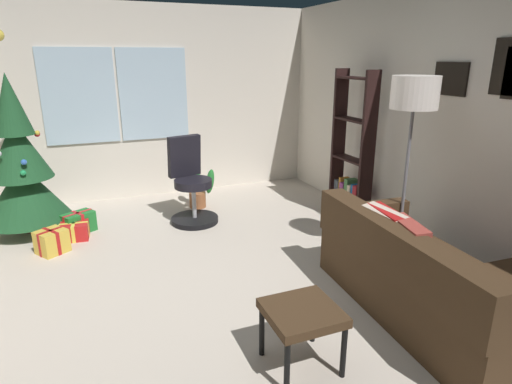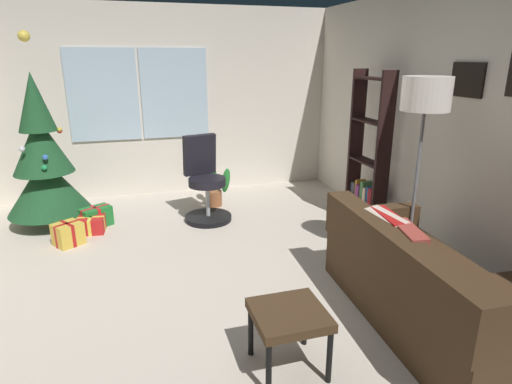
# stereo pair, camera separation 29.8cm
# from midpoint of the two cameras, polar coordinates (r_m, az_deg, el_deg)

# --- Properties ---
(ground_plane) EXTENTS (4.67, 6.28, 0.10)m
(ground_plane) POSITION_cam_midpoint_polar(r_m,az_deg,el_deg) (3.55, -3.14, -15.64)
(ground_plane) COLOR beige
(wall_back_with_windows) EXTENTS (4.67, 0.12, 2.56)m
(wall_back_with_windows) POSITION_cam_midpoint_polar(r_m,az_deg,el_deg) (6.14, -10.72, 11.70)
(wall_back_with_windows) COLOR silver
(wall_back_with_windows) RESTS_ON ground_plane
(wall_right_with_frames) EXTENTS (0.12, 6.28, 2.56)m
(wall_right_with_frames) POSITION_cam_midpoint_polar(r_m,az_deg,el_deg) (4.25, 29.86, 7.07)
(wall_right_with_frames) COLOR silver
(wall_right_with_frames) RESTS_ON ground_plane
(couch) EXTENTS (1.52, 1.95, 0.78)m
(couch) POSITION_cam_midpoint_polar(r_m,az_deg,el_deg) (3.47, 26.71, -12.07)
(couch) COLOR #3E2B19
(couch) RESTS_ON ground_plane
(footstool) EXTENTS (0.44, 0.44, 0.42)m
(footstool) POSITION_cam_midpoint_polar(r_m,az_deg,el_deg) (2.75, 7.67, -16.55)
(footstool) COLOR #3E2B19
(footstool) RESTS_ON ground_plane
(holiday_tree) EXTENTS (0.91, 0.91, 2.16)m
(holiday_tree) POSITION_cam_midpoint_polar(r_m,az_deg,el_deg) (5.35, -25.14, 3.41)
(holiday_tree) COLOR #4C331E
(holiday_tree) RESTS_ON ground_plane
(gift_box_red) EXTENTS (0.31, 0.29, 0.18)m
(gift_box_red) POSITION_cam_midpoint_polar(r_m,az_deg,el_deg) (5.11, -19.64, -4.15)
(gift_box_red) COLOR red
(gift_box_red) RESTS_ON ground_plane
(gift_box_green) EXTENTS (0.39, 0.34, 0.24)m
(gift_box_green) POSITION_cam_midpoint_polar(r_m,az_deg,el_deg) (5.24, -19.11, -3.20)
(gift_box_green) COLOR #1E722D
(gift_box_green) RESTS_ON ground_plane
(gift_box_gold) EXTENTS (0.35, 0.34, 0.24)m
(gift_box_gold) POSITION_cam_midpoint_polar(r_m,az_deg,el_deg) (4.84, -22.26, -5.26)
(gift_box_gold) COLOR gold
(gift_box_gold) RESTS_ON ground_plane
(office_chair) EXTENTS (0.56, 0.57, 1.02)m
(office_chair) POSITION_cam_midpoint_polar(r_m,az_deg,el_deg) (5.11, -5.14, 0.61)
(office_chair) COLOR black
(office_chair) RESTS_ON ground_plane
(bookshelf) EXTENTS (0.18, 0.64, 1.76)m
(bookshelf) POSITION_cam_midpoint_polar(r_m,az_deg,el_deg) (5.19, 16.41, 4.37)
(bookshelf) COLOR black
(bookshelf) RESTS_ON ground_plane
(floor_lamp) EXTENTS (0.40, 0.40, 1.74)m
(floor_lamp) POSITION_cam_midpoint_polar(r_m,az_deg,el_deg) (3.92, 23.76, 10.49)
(floor_lamp) COLOR slate
(floor_lamp) RESTS_ON ground_plane
(potted_plant) EXTENTS (0.38, 0.47, 0.54)m
(potted_plant) POSITION_cam_midpoint_polar(r_m,az_deg,el_deg) (5.65, -4.09, 0.45)
(potted_plant) COLOR brown
(potted_plant) RESTS_ON ground_plane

